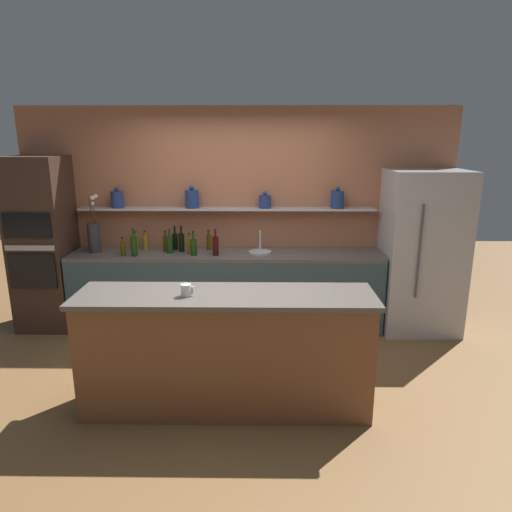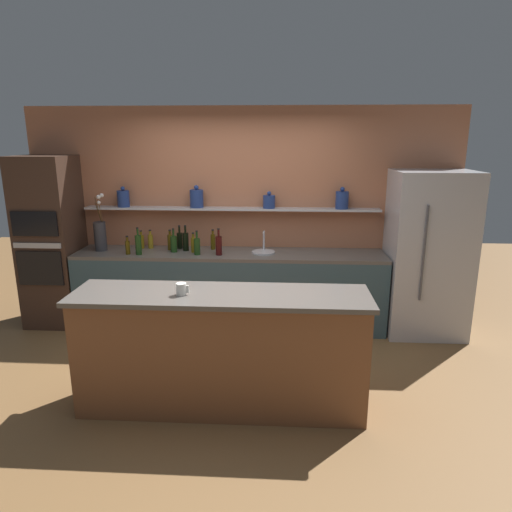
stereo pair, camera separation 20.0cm
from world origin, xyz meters
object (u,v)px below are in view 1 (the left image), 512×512
flower_vase (94,236)px  bottle_oil_4 (145,242)px  refrigerator (422,252)px  bottle_wine_2 (134,246)px  bottle_oil_0 (123,248)px  bottle_wine_7 (175,241)px  bottle_oil_3 (166,243)px  oven_tower (43,244)px  bottle_oil_8 (209,242)px  bottle_oil_1 (190,245)px  bottle_wine_5 (170,244)px  sink_fixture (260,251)px  bottle_wine_6 (194,247)px  coffee_mug (186,290)px  bottle_wine_9 (181,242)px  bottle_wine_10 (216,246)px  bottle_oil_11 (136,242)px

flower_vase → bottle_oil_4: (0.56, 0.15, -0.10)m
refrigerator → bottle_wine_2: (-3.33, -0.12, 0.10)m
bottle_oil_0 → bottle_wine_7: 0.63m
bottle_oil_3 → bottle_oil_4: bottle_oil_3 is taller
oven_tower → bottle_wine_7: oven_tower is taller
bottle_oil_8 → flower_vase: bearing=-174.4°
bottle_oil_1 → bottle_wine_5: 0.23m
bottle_wine_2 → sink_fixture: bearing=6.7°
bottle_oil_0 → bottle_wine_7: bottle_wine_7 is taller
bottle_wine_6 → coffee_mug: size_ratio=2.79×
sink_fixture → bottle_oil_8: (-0.62, 0.14, 0.07)m
bottle_oil_3 → bottle_oil_4: (-0.26, 0.08, -0.01)m
bottle_oil_1 → bottle_wine_5: bottle_wine_5 is taller
flower_vase → coffee_mug: 2.28m
oven_tower → bottle_wine_5: bearing=-0.5°
sink_fixture → bottle_oil_1: (-0.83, -0.02, 0.07)m
bottle_oil_4 → bottle_wine_6: (0.63, -0.29, 0.01)m
bottle_oil_3 → bottle_wine_7: size_ratio=0.87×
bottle_oil_0 → bottle_oil_4: (0.18, 0.32, 0.00)m
bottle_oil_1 → bottle_wine_6: bottle_wine_6 is taller
oven_tower → flower_vase: oven_tower is taller
refrigerator → sink_fixture: bearing=178.5°
bottle_wine_5 → oven_tower: bearing=179.5°
oven_tower → bottle_oil_1: (1.73, -0.01, -0.00)m
sink_fixture → bottle_wine_9: bottle_wine_9 is taller
bottle_oil_4 → coffee_mug: 2.12m
bottle_oil_1 → coffee_mug: bearing=-82.0°
bottle_oil_1 → bottle_wine_2: (-0.61, -0.15, 0.02)m
oven_tower → bottle_oil_1: size_ratio=8.58×
refrigerator → bottle_oil_0: (-3.46, -0.12, 0.06)m
bottle_oil_0 → bottle_wine_10: (1.06, 0.03, 0.03)m
bottle_wine_10 → refrigerator: bearing=2.0°
sink_fixture → bottle_oil_4: sink_fixture is taller
refrigerator → bottle_oil_1: bearing=179.5°
flower_vase → bottle_wine_6: size_ratio=2.42×
bottle_oil_11 → bottle_oil_3: bearing=-11.3°
oven_tower → bottle_oil_4: oven_tower is taller
refrigerator → bottle_wine_6: 2.65m
bottle_oil_8 → bottle_wine_6: bearing=-117.9°
bottle_oil_3 → oven_tower: bearing=-176.8°
bottle_oil_0 → coffee_mug: (0.99, -1.64, 0.06)m
bottle_oil_1 → bottle_oil_8: 0.26m
flower_vase → bottle_oil_1: flower_vase is taller
bottle_wine_5 → coffee_mug: bottle_wine_5 is taller
flower_vase → bottle_wine_7: (0.92, 0.15, -0.09)m
bottle_oil_1 → bottle_oil_3: size_ratio=0.95×
oven_tower → bottle_oil_11: size_ratio=9.13×
bottle_oil_4 → bottle_wine_5: 0.38m
bottle_wine_7 → bottle_oil_0: bearing=-149.3°
bottle_oil_4 → oven_tower: bearing=-171.9°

